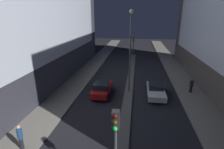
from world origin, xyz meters
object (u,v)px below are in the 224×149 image
Objects in this scene: street_lamp at (130,42)px; car_left_lane at (102,88)px; pedestrian_on_left_sidewalk at (20,137)px; pedestrian_on_right_sidewalk at (191,85)px; traffic_light_mid at (133,44)px; car_right_lane at (156,90)px; traffic_light_near at (115,137)px.

street_lamp is 6.00m from car_left_lane.
pedestrian_on_right_sidewalk is at bearing 39.44° from pedestrian_on_left_sidewalk.
traffic_light_mid is at bearing 118.99° from pedestrian_on_right_sidewalk.
car_right_lane is 2.79× the size of pedestrian_on_right_sidewalk.
street_lamp is 8.65m from pedestrian_on_right_sidewalk.
car_right_lane is at bearing -162.21° from pedestrian_on_right_sidewalk.
street_lamp is at bearing 19.58° from car_left_lane.
car_left_lane is 6.03m from car_right_lane.
traffic_light_mid is 15.24m from car_left_lane.
traffic_light_mid is 14.88m from pedestrian_on_right_sidewalk.
pedestrian_on_right_sidewalk is (4.09, 1.31, 0.27)m from car_right_lane.
pedestrian_on_left_sidewalk is at bearing 160.81° from traffic_light_near.
traffic_light_mid is 1.04× the size of car_right_lane.
traffic_light_near is 1.04× the size of car_right_lane.
street_lamp reaches higher than car_right_lane.
traffic_light_near is 1.09× the size of car_left_lane.
pedestrian_on_right_sidewalk is at bearing -61.01° from traffic_light_mid.
street_lamp reaches higher than pedestrian_on_right_sidewalk.
car_left_lane is at bearing -174.82° from car_right_lane.
traffic_light_mid is (0.00, 26.29, 0.00)m from traffic_light_near.
traffic_light_mid reaches higher than pedestrian_on_left_sidewalk.
pedestrian_on_left_sidewalk is at bearing -122.07° from street_lamp.
traffic_light_near is 26.29m from traffic_light_mid.
pedestrian_on_left_sidewalk is 17.64m from pedestrian_on_right_sidewalk.
car_right_lane is (3.00, 12.17, -2.89)m from traffic_light_near.
car_left_lane is (-3.00, -14.67, -2.82)m from traffic_light_mid.
car_left_lane is 10.27m from pedestrian_on_right_sidewalk.
pedestrian_on_left_sidewalk is (-6.53, -24.02, -2.50)m from traffic_light_mid.
car_right_lane is at bearing 76.13° from traffic_light_near.
car_right_lane is 13.75m from pedestrian_on_left_sidewalk.
car_left_lane is 0.96× the size of car_right_lane.
street_lamp is 2.00× the size of car_right_lane.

